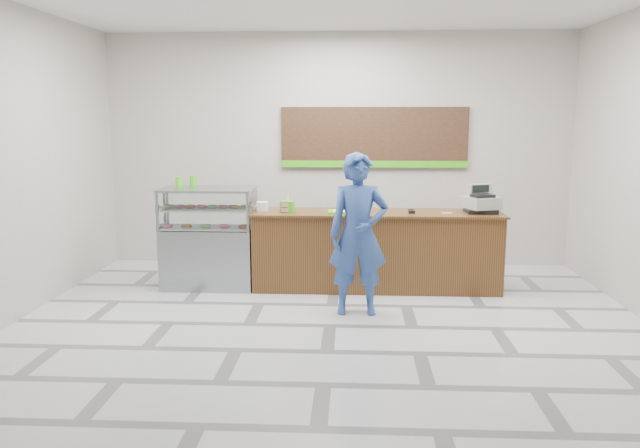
# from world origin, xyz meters

# --- Properties ---
(floor) EXTENTS (7.00, 7.00, 0.00)m
(floor) POSITION_xyz_m (0.00, 0.00, 0.00)
(floor) COLOR silver
(floor) RESTS_ON ground
(back_wall) EXTENTS (7.00, 0.00, 7.00)m
(back_wall) POSITION_xyz_m (0.00, 3.00, 1.75)
(back_wall) COLOR #B4AEA5
(back_wall) RESTS_ON floor
(sales_counter) EXTENTS (3.26, 0.76, 1.03)m
(sales_counter) POSITION_xyz_m (0.55, 1.55, 0.52)
(sales_counter) COLOR brown
(sales_counter) RESTS_ON floor
(display_case) EXTENTS (1.22, 0.72, 1.33)m
(display_case) POSITION_xyz_m (-1.67, 1.55, 0.68)
(display_case) COLOR gray
(display_case) RESTS_ON floor
(menu_board) EXTENTS (2.80, 0.06, 0.90)m
(menu_board) POSITION_xyz_m (0.55, 2.96, 1.93)
(menu_board) COLOR black
(menu_board) RESTS_ON back_wall
(cash_register) EXTENTS (0.50, 0.51, 0.36)m
(cash_register) POSITION_xyz_m (1.89, 1.56, 1.17)
(cash_register) COLOR black
(cash_register) RESTS_ON sales_counter
(card_terminal) EXTENTS (0.08, 0.16, 0.04)m
(card_terminal) POSITION_xyz_m (0.99, 1.48, 1.05)
(card_terminal) COLOR black
(card_terminal) RESTS_ON sales_counter
(serving_tray) EXTENTS (0.39, 0.29, 0.02)m
(serving_tray) POSITION_xyz_m (0.11, 1.48, 1.04)
(serving_tray) COLOR #4DD006
(serving_tray) RESTS_ON sales_counter
(napkin_box) EXTENTS (0.15, 0.15, 0.12)m
(napkin_box) POSITION_xyz_m (-0.95, 1.56, 1.09)
(napkin_box) COLOR white
(napkin_box) RESTS_ON sales_counter
(straw_cup) EXTENTS (0.08, 0.08, 0.12)m
(straw_cup) POSITION_xyz_m (-0.63, 1.67, 1.09)
(straw_cup) COLOR silver
(straw_cup) RESTS_ON sales_counter
(promo_box) EXTENTS (0.19, 0.14, 0.15)m
(promo_box) POSITION_xyz_m (-0.61, 1.42, 1.11)
(promo_box) COLOR #3EBD15
(promo_box) RESTS_ON sales_counter
(donut_decal) EXTENTS (0.14, 0.14, 0.00)m
(donut_decal) POSITION_xyz_m (1.45, 1.48, 1.03)
(donut_decal) COLOR #E45E99
(donut_decal) RESTS_ON sales_counter
(green_cup_left) EXTENTS (0.09, 0.09, 0.14)m
(green_cup_left) POSITION_xyz_m (-2.10, 1.70, 1.40)
(green_cup_left) COLOR #3EBD15
(green_cup_left) RESTS_ON display_case
(green_cup_right) EXTENTS (0.10, 0.10, 0.15)m
(green_cup_right) POSITION_xyz_m (-1.91, 1.76, 1.41)
(green_cup_right) COLOR #3EBD15
(green_cup_right) RESTS_ON display_case
(customer) EXTENTS (0.70, 0.48, 1.86)m
(customer) POSITION_xyz_m (0.30, 0.48, 0.93)
(customer) COLOR #2A488B
(customer) RESTS_ON floor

